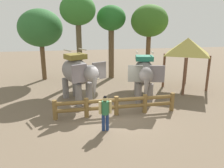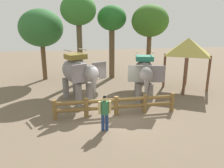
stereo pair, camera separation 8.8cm
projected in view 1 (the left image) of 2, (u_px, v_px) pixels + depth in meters
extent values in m
plane|color=brown|center=(117.00, 115.00, 11.81)|extent=(60.00, 60.00, 0.00)
cylinder|color=brown|center=(55.00, 110.00, 11.15)|extent=(0.24, 0.24, 1.05)
cylinder|color=brown|center=(86.00, 108.00, 11.44)|extent=(0.24, 0.24, 1.05)
cylinder|color=brown|center=(116.00, 106.00, 11.73)|extent=(0.24, 0.24, 1.05)
cylinder|color=brown|center=(145.00, 104.00, 12.03)|extent=(0.24, 0.24, 1.05)
cylinder|color=brown|center=(172.00, 102.00, 12.32)|extent=(0.24, 0.24, 1.05)
cylinder|color=brown|center=(116.00, 107.00, 11.75)|extent=(6.45, 0.22, 0.20)
cylinder|color=brown|center=(116.00, 100.00, 11.65)|extent=(6.45, 0.22, 0.20)
cylinder|color=gray|center=(89.00, 93.00, 13.43)|extent=(0.40, 0.40, 1.33)
cylinder|color=gray|center=(79.00, 95.00, 13.01)|extent=(0.40, 0.40, 1.33)
cylinder|color=gray|center=(75.00, 86.00, 14.82)|extent=(0.40, 0.40, 1.33)
cylinder|color=gray|center=(66.00, 88.00, 14.39)|extent=(0.40, 0.40, 1.33)
ellipsoid|color=gray|center=(76.00, 71.00, 13.57)|extent=(2.50, 3.28, 1.55)
ellipsoid|color=gray|center=(91.00, 73.00, 12.15)|extent=(1.20, 1.27, 0.95)
cube|color=gray|center=(99.00, 71.00, 12.60)|extent=(0.86, 0.50, 1.00)
cube|color=gray|center=(79.00, 74.00, 11.86)|extent=(0.86, 0.50, 1.00)
cone|color=gray|center=(94.00, 88.00, 12.09)|extent=(0.36, 0.36, 1.22)
cone|color=beige|center=(96.00, 79.00, 12.13)|extent=(0.41, 0.27, 0.17)
cone|color=beige|center=(91.00, 80.00, 11.93)|extent=(0.41, 0.27, 0.17)
cube|color=brown|center=(75.00, 56.00, 13.32)|extent=(1.45, 1.39, 0.31)
cylinder|color=#A59E8C|center=(82.00, 49.00, 13.50)|extent=(0.46, 0.84, 0.08)
cylinder|color=#A59E8C|center=(67.00, 51.00, 12.92)|extent=(0.46, 0.84, 0.08)
cylinder|color=slate|center=(150.00, 94.00, 13.37)|extent=(0.38, 0.38, 1.26)
cylinder|color=slate|center=(138.00, 94.00, 13.41)|extent=(0.38, 0.38, 1.26)
cylinder|color=slate|center=(147.00, 86.00, 15.00)|extent=(0.38, 0.38, 1.26)
cylinder|color=slate|center=(137.00, 86.00, 15.05)|extent=(0.38, 0.38, 1.26)
ellipsoid|color=slate|center=(144.00, 72.00, 13.89)|extent=(1.94, 3.07, 1.47)
ellipsoid|color=slate|center=(146.00, 75.00, 12.22)|extent=(1.02, 1.12, 0.90)
cube|color=slate|center=(157.00, 74.00, 12.28)|extent=(0.85, 0.33, 0.95)
cube|color=slate|center=(135.00, 74.00, 12.36)|extent=(0.85, 0.33, 0.95)
cone|color=slate|center=(146.00, 89.00, 12.10)|extent=(0.34, 0.34, 1.16)
cube|color=#1F6950|center=(144.00, 58.00, 13.65)|extent=(1.28, 1.19, 0.29)
cylinder|color=#A59E8C|center=(152.00, 52.00, 13.51)|extent=(0.29, 0.84, 0.07)
cylinder|color=#A59E8C|center=(137.00, 52.00, 13.57)|extent=(0.29, 0.84, 0.07)
cylinder|color=navy|center=(107.00, 122.00, 10.06)|extent=(0.16, 0.16, 0.81)
cylinder|color=navy|center=(103.00, 122.00, 10.03)|extent=(0.16, 0.16, 0.81)
cylinder|color=#29663F|center=(105.00, 108.00, 9.85)|extent=(0.33, 0.33, 0.62)
cylinder|color=tan|center=(110.00, 107.00, 9.89)|extent=(0.13, 0.13, 0.59)
cylinder|color=tan|center=(100.00, 108.00, 9.81)|extent=(0.13, 0.13, 0.59)
sphere|color=tan|center=(105.00, 99.00, 9.74)|extent=(0.22, 0.22, 0.22)
sphere|color=black|center=(105.00, 98.00, 9.72)|extent=(0.18, 0.18, 0.18)
cylinder|color=brown|center=(186.00, 68.00, 17.64)|extent=(0.18, 0.18, 2.60)
cylinder|color=brown|center=(208.00, 74.00, 15.70)|extent=(0.18, 0.18, 2.60)
cylinder|color=brown|center=(164.00, 70.00, 16.75)|extent=(0.18, 0.18, 2.60)
cylinder|color=brown|center=(184.00, 77.00, 14.80)|extent=(0.18, 0.18, 2.60)
pyramid|color=#A29544|center=(188.00, 46.00, 15.71)|extent=(3.62, 3.62, 1.21)
cylinder|color=brown|center=(111.00, 53.00, 19.32)|extent=(0.48, 0.48, 4.55)
ellipsoid|color=#246625|center=(111.00, 18.00, 18.52)|extent=(2.48, 2.48, 2.11)
cylinder|color=brown|center=(148.00, 56.00, 18.63)|extent=(0.38, 0.38, 4.15)
ellipsoid|color=#35641F|center=(149.00, 21.00, 17.84)|extent=(3.04, 3.04, 2.58)
cylinder|color=brown|center=(43.00, 60.00, 18.88)|extent=(0.39, 0.39, 3.42)
ellipsoid|color=#2C642E|center=(40.00, 28.00, 18.15)|extent=(3.65, 3.65, 3.10)
cylinder|color=brown|center=(79.00, 52.00, 17.70)|extent=(0.43, 0.43, 5.04)
ellipsoid|color=#306F29|center=(78.00, 10.00, 16.82)|extent=(2.77, 2.77, 2.36)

